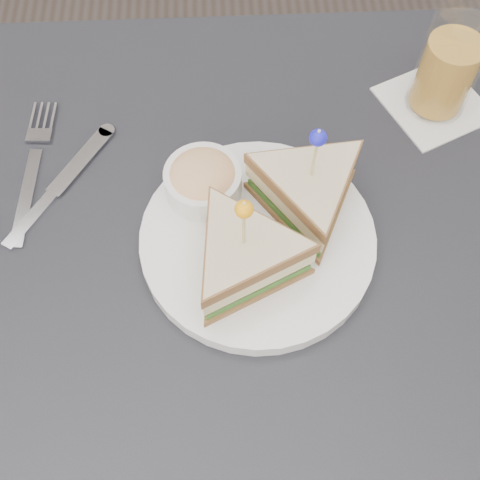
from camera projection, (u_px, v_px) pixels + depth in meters
The scene contains 6 objects.
ground_plane at pixel (236, 422), 1.31m from camera, with size 3.50×3.50×0.00m, color #3F3833.
table at pixel (232, 299), 0.72m from camera, with size 0.80×0.80×0.75m.
plate_meal at pixel (265, 223), 0.63m from camera, with size 0.30×0.28×0.15m.
cutlery_fork at pixel (34, 163), 0.72m from camera, with size 0.03×0.21×0.01m.
cutlery_knife at pixel (57, 189), 0.70m from camera, with size 0.12×0.18×0.01m.
drink_set at pixel (449, 66), 0.71m from camera, with size 0.16×0.16×0.15m.
Camera 1 is at (-0.00, -0.29, 1.34)m, focal length 45.00 mm.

